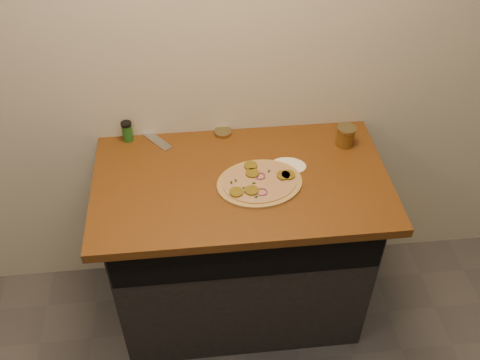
{
  "coord_description": "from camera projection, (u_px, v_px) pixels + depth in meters",
  "views": [
    {
      "loc": [
        -0.17,
        -0.18,
        2.35
      ],
      "look_at": [
        -0.01,
        1.35,
        0.95
      ],
      "focal_mm": 40.0,
      "sensor_mm": 36.0,
      "label": 1
    }
  ],
  "objects": [
    {
      "name": "spice_shaker",
      "position": [
        127.0,
        131.0,
        2.32
      ],
      "size": [
        0.05,
        0.05,
        0.09
      ],
      "color": "#1F5A1C",
      "rests_on": "countertop"
    },
    {
      "name": "salsa_jar",
      "position": [
        345.0,
        136.0,
        2.3
      ],
      "size": [
        0.08,
        0.08,
        0.09
      ],
      "color": "maroon",
      "rests_on": "countertop"
    },
    {
      "name": "chefs_knife",
      "position": [
        142.0,
        129.0,
        2.4
      ],
      "size": [
        0.23,
        0.28,
        0.02
      ],
      "color": "#B7BAC1",
      "rests_on": "countertop"
    },
    {
      "name": "countertop",
      "position": [
        241.0,
        181.0,
        2.18
      ],
      "size": [
        1.2,
        0.7,
        0.04
      ],
      "primitive_type": "cube",
      "color": "brown",
      "rests_on": "cabinet"
    },
    {
      "name": "pizza",
      "position": [
        260.0,
        183.0,
        2.13
      ],
      "size": [
        0.38,
        0.38,
        0.02
      ],
      "color": "tan",
      "rests_on": "countertop"
    },
    {
      "name": "flour_spill",
      "position": [
        288.0,
        165.0,
        2.22
      ],
      "size": [
        0.18,
        0.18,
        0.0
      ],
      "primitive_type": "cylinder",
      "rotation": [
        0.0,
        0.0,
        -0.19
      ],
      "color": "white",
      "rests_on": "countertop"
    },
    {
      "name": "mason_jar_lid",
      "position": [
        223.0,
        132.0,
        2.38
      ],
      "size": [
        0.1,
        0.1,
        0.02
      ],
      "primitive_type": "cylinder",
      "rotation": [
        0.0,
        0.0,
        -0.41
      ],
      "color": "#988858",
      "rests_on": "countertop"
    },
    {
      "name": "cabinet",
      "position": [
        240.0,
        248.0,
        2.5
      ],
      "size": [
        1.1,
        0.6,
        0.86
      ],
      "primitive_type": "cube",
      "color": "black",
      "rests_on": "ground"
    }
  ]
}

